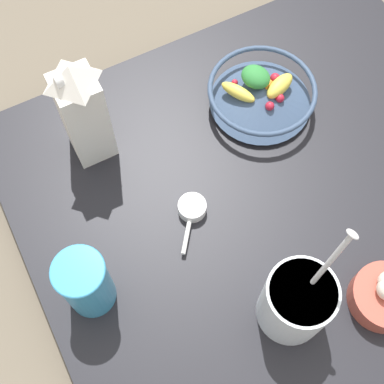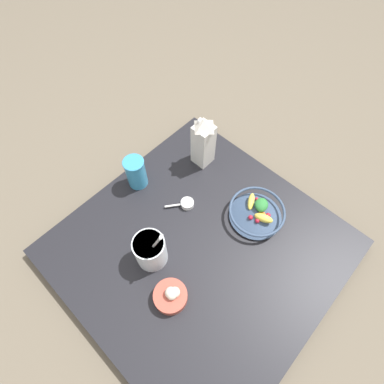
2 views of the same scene
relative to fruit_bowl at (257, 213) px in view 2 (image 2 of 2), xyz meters
name	(u,v)px [view 2 (image 2 of 2)]	position (x,y,z in m)	size (l,w,h in m)	color
ground_plane	(200,250)	(0.23, -0.07, -0.08)	(6.00, 6.00, 0.00)	#665B4C
countertop	(200,248)	(0.23, -0.07, -0.06)	(0.91, 0.91, 0.05)	black
fruit_bowl	(257,213)	(0.00, 0.00, 0.00)	(0.21, 0.21, 0.08)	#384C6B
milk_carton	(203,141)	(-0.06, -0.33, 0.09)	(0.07, 0.07, 0.24)	silver
yogurt_tub	(150,250)	(0.38, -0.17, 0.04)	(0.11, 0.12, 0.26)	silver
drinking_cup	(136,172)	(0.20, -0.44, 0.04)	(0.08, 0.08, 0.14)	#3893C6
measuring_scoop	(186,204)	(0.15, -0.23, -0.02)	(0.10, 0.08, 0.02)	white
garlic_bowl	(171,296)	(0.43, -0.02, -0.01)	(0.11, 0.11, 0.07)	#B24C3D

